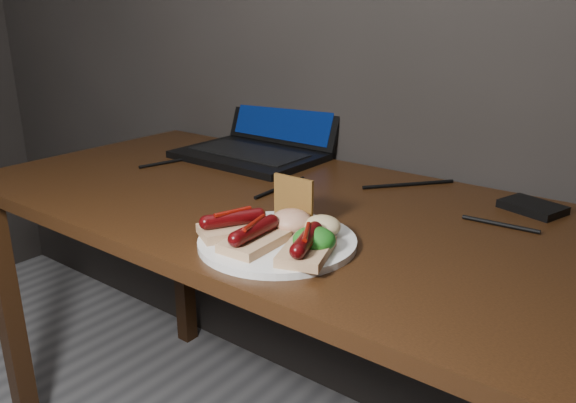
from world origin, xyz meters
The scene contains 12 objects.
desk centered at (0.00, 1.38, 0.66)m, with size 1.40×0.70×0.75m.
laptop centered at (-0.26, 1.66, 0.80)m, with size 0.37×0.35×0.25m.
hard_drive centered at (0.46, 1.63, 0.76)m, with size 0.11×0.08×0.02m, color black.
desk_cables centered at (0.03, 1.51, 0.75)m, with size 0.92×0.37×0.01m.
plate centered at (0.16, 1.19, 0.76)m, with size 0.27×0.27×0.01m, color white.
bread_sausage_left centered at (0.09, 1.16, 0.78)m, with size 0.12×0.13×0.04m.
bread_sausage_center centered at (0.15, 1.14, 0.78)m, with size 0.07×0.12×0.04m.
bread_sausage_right centered at (0.24, 1.16, 0.78)m, with size 0.10×0.13×0.04m.
crispbread centered at (0.13, 1.27, 0.80)m, with size 0.09×0.01×0.09m, color #99632A.
salad_greens centered at (0.24, 1.18, 0.78)m, with size 0.07×0.07×0.04m, color #115611.
salsa_mound centered at (0.16, 1.23, 0.78)m, with size 0.07×0.07×0.04m, color maroon.
coleslaw_mound centered at (0.22, 1.24, 0.78)m, with size 0.06×0.06×0.04m, color beige.
Camera 1 is at (0.71, 0.50, 1.13)m, focal length 35.00 mm.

